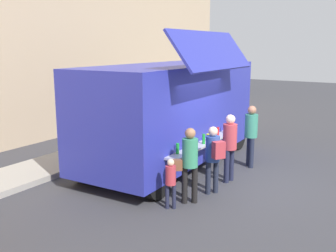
# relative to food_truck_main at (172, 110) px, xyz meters

# --- Properties ---
(ground_plane) EXTENTS (60.00, 60.00, 0.00)m
(ground_plane) POSITION_rel_food_truck_main_xyz_m (-0.54, -2.24, -1.57)
(ground_plane) COLOR #38383D
(food_truck_main) EXTENTS (6.47, 3.29, 3.74)m
(food_truck_main) POSITION_rel_food_truck_main_xyz_m (0.00, 0.00, 0.00)
(food_truck_main) COLOR #2B32A7
(food_truck_main) RESTS_ON ground
(trash_bin) EXTENTS (0.60, 0.60, 1.01)m
(trash_bin) POSITION_rel_food_truck_main_xyz_m (3.83, 2.32, -1.07)
(trash_bin) COLOR #2F5E35
(trash_bin) RESTS_ON ground
(customer_front_ordering) EXTENTS (0.36, 0.35, 1.72)m
(customer_front_ordering) POSITION_rel_food_truck_main_xyz_m (-0.54, -2.04, -0.54)
(customer_front_ordering) COLOR #1E213B
(customer_front_ordering) RESTS_ON ground
(customer_mid_with_backpack) EXTENTS (0.45, 0.52, 1.59)m
(customer_mid_with_backpack) POSITION_rel_food_truck_main_xyz_m (-1.53, -2.07, -0.60)
(customer_mid_with_backpack) COLOR #1F2436
(customer_mid_with_backpack) RESTS_ON ground
(customer_rear_waiting) EXTENTS (0.46, 0.50, 1.68)m
(customer_rear_waiting) POSITION_rel_food_truck_main_xyz_m (-2.29, -1.86, -0.58)
(customer_rear_waiting) COLOR black
(customer_rear_waiting) RESTS_ON ground
(customer_extra_browsing) EXTENTS (0.36, 0.36, 1.75)m
(customer_extra_browsing) POSITION_rel_food_truck_main_xyz_m (0.94, -2.04, -0.53)
(customer_extra_browsing) COLOR #1E2438
(customer_extra_browsing) RESTS_ON ground
(child_near_queue) EXTENTS (0.22, 0.22, 1.09)m
(child_near_queue) POSITION_rel_food_truck_main_xyz_m (-2.77, -1.69, -0.92)
(child_near_queue) COLOR #1F213A
(child_near_queue) RESTS_ON ground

